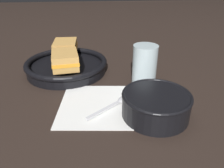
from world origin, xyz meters
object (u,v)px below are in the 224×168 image
object	(u,v)px
soup_bowl	(156,103)
spoon	(120,102)
sandwich_near_right	(65,48)
sandwich_near_left	(65,60)
drinking_glass	(145,65)
skillet	(67,66)

from	to	relation	value
soup_bowl	spoon	bearing A→B (deg)	143.05
sandwich_near_right	sandwich_near_left	bearing A→B (deg)	-86.13
soup_bowl	sandwich_near_right	bearing A→B (deg)	124.19
sandwich_near_left	sandwich_near_right	world-z (taller)	same
soup_bowl	spoon	xyz separation A→B (m)	(-0.07, 0.06, -0.03)
sandwich_near_left	drinking_glass	xyz separation A→B (m)	(0.23, -0.05, -0.01)
soup_bowl	sandwich_near_right	xyz separation A→B (m)	(-0.23, 0.33, 0.03)
sandwich_near_right	soup_bowl	bearing A→B (deg)	-55.81
soup_bowl	sandwich_near_right	world-z (taller)	sandwich_near_right
sandwich_near_left	spoon	bearing A→B (deg)	-48.04
skillet	sandwich_near_right	world-z (taller)	sandwich_near_right
soup_bowl	skillet	distance (m)	0.35
drinking_glass	sandwich_near_right	bearing A→B (deg)	144.39
spoon	sandwich_near_left	xyz separation A→B (m)	(-0.14, 0.16, 0.06)
drinking_glass	spoon	bearing A→B (deg)	-129.26
drinking_glass	soup_bowl	bearing A→B (deg)	-94.14
spoon	sandwich_near_right	world-z (taller)	sandwich_near_right
soup_bowl	skillet	size ratio (longest dim) A/B	0.59
skillet	drinking_glass	xyz separation A→B (m)	(0.23, -0.11, 0.04)
soup_bowl	sandwich_near_left	size ratio (longest dim) A/B	1.43
sandwich_near_right	skillet	bearing A→B (deg)	-86.13
skillet	sandwich_near_right	xyz separation A→B (m)	(-0.00, 0.06, 0.04)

